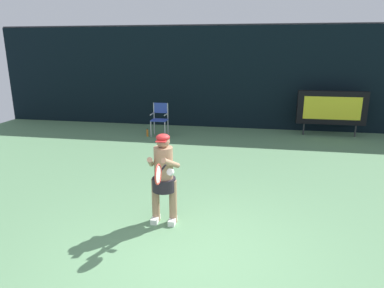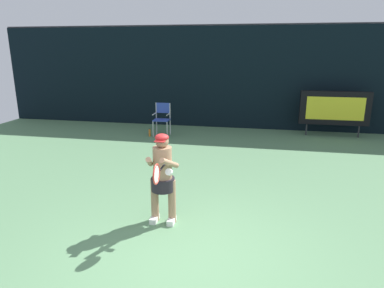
{
  "view_description": "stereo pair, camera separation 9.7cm",
  "coord_description": "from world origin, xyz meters",
  "px_view_note": "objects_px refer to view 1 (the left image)",
  "views": [
    {
      "loc": [
        0.78,
        -4.1,
        2.85
      ],
      "look_at": [
        -0.38,
        2.25,
        1.05
      ],
      "focal_mm": 32.29,
      "sensor_mm": 36.0,
      "label": 1
    },
    {
      "loc": [
        0.88,
        -4.08,
        2.85
      ],
      "look_at": [
        -0.38,
        2.25,
        1.05
      ],
      "focal_mm": 32.29,
      "sensor_mm": 36.0,
      "label": 2
    }
  ],
  "objects_px": {
    "water_bottle": "(147,133)",
    "tennis_player": "(164,175)",
    "umpire_chair": "(160,117)",
    "tennis_racket": "(159,174)",
    "scoreboard": "(332,108)"
  },
  "relations": [
    {
      "from": "tennis_racket",
      "to": "water_bottle",
      "type": "bearing_deg",
      "value": 109.0
    },
    {
      "from": "umpire_chair",
      "to": "water_bottle",
      "type": "bearing_deg",
      "value": -147.09
    },
    {
      "from": "umpire_chair",
      "to": "tennis_player",
      "type": "bearing_deg",
      "value": -73.87
    },
    {
      "from": "scoreboard",
      "to": "umpire_chair",
      "type": "height_order",
      "value": "scoreboard"
    },
    {
      "from": "scoreboard",
      "to": "tennis_player",
      "type": "xyz_separation_m",
      "value": [
        -3.92,
        -6.77,
        -0.1
      ]
    },
    {
      "from": "scoreboard",
      "to": "water_bottle",
      "type": "relative_size",
      "value": 8.3
    },
    {
      "from": "water_bottle",
      "to": "tennis_player",
      "type": "relative_size",
      "value": 0.17
    },
    {
      "from": "tennis_player",
      "to": "water_bottle",
      "type": "bearing_deg",
      "value": 110.23
    },
    {
      "from": "water_bottle",
      "to": "tennis_racket",
      "type": "distance_m",
      "value": 6.56
    },
    {
      "from": "umpire_chair",
      "to": "scoreboard",
      "type": "bearing_deg",
      "value": 9.71
    },
    {
      "from": "water_bottle",
      "to": "umpire_chair",
      "type": "bearing_deg",
      "value": 32.91
    },
    {
      "from": "water_bottle",
      "to": "tennis_player",
      "type": "xyz_separation_m",
      "value": [
        2.05,
        -5.57,
        0.73
      ]
    },
    {
      "from": "umpire_chair",
      "to": "tennis_racket",
      "type": "distance_m",
      "value": 6.63
    },
    {
      "from": "tennis_player",
      "to": "tennis_racket",
      "type": "distance_m",
      "value": 0.61
    },
    {
      "from": "umpire_chair",
      "to": "water_bottle",
      "type": "height_order",
      "value": "umpire_chair"
    }
  ]
}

